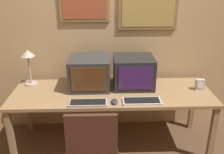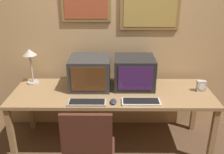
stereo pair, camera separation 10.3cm
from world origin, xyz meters
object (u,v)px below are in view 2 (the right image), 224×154
at_px(keyboard_side, 141,102).
at_px(desk_clock, 201,86).
at_px(keyboard_main, 87,102).
at_px(mouse_near_keyboard, 113,102).
at_px(monitor_left, 90,72).
at_px(desk_lamp, 30,57).
at_px(monitor_right, 134,72).

distance_m(keyboard_side, desk_clock, 0.76).
relative_size(keyboard_main, mouse_near_keyboard, 3.42).
relative_size(monitor_left, keyboard_side, 1.16).
xyz_separation_m(keyboard_side, desk_clock, (0.70, 0.29, 0.05)).
xyz_separation_m(monitor_left, desk_lamp, (-0.71, 0.10, 0.15)).
distance_m(monitor_right, desk_lamp, 1.23).
xyz_separation_m(monitor_right, desk_clock, (0.75, -0.13, -0.11)).
height_order(monitor_left, keyboard_main, monitor_left).
xyz_separation_m(mouse_near_keyboard, desk_clock, (0.99, 0.29, 0.05)).
relative_size(keyboard_side, mouse_near_keyboard, 3.48).
bearing_deg(desk_lamp, mouse_near_keyboard, -27.53).
height_order(monitor_right, keyboard_main, monitor_right).
xyz_separation_m(monitor_left, keyboard_side, (0.55, -0.41, -0.17)).
bearing_deg(keyboard_side, monitor_right, 96.18).
bearing_deg(monitor_left, mouse_near_keyboard, -56.70).
relative_size(desk_clock, desk_lamp, 0.29).
bearing_deg(keyboard_main, monitor_right, 40.58).
bearing_deg(monitor_right, desk_lamp, 175.80).
bearing_deg(monitor_left, desk_lamp, 172.01).
relative_size(monitor_left, monitor_right, 1.00).
height_order(monitor_left, desk_lamp, desk_lamp).
xyz_separation_m(mouse_near_keyboard, desk_lamp, (-0.98, 0.51, 0.31)).
bearing_deg(keyboard_main, mouse_near_keyboard, 3.13).
height_order(keyboard_main, desk_clock, desk_clock).
distance_m(monitor_right, mouse_near_keyboard, 0.51).
xyz_separation_m(monitor_right, mouse_near_keyboard, (-0.24, -0.42, -0.16)).
bearing_deg(desk_clock, desk_lamp, 173.70).
distance_m(keyboard_main, mouse_near_keyboard, 0.27).
bearing_deg(desk_clock, keyboard_main, -166.26).
relative_size(monitor_right, desk_clock, 3.64).
bearing_deg(mouse_near_keyboard, monitor_right, 60.29).
bearing_deg(mouse_near_keyboard, keyboard_main, -176.87).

